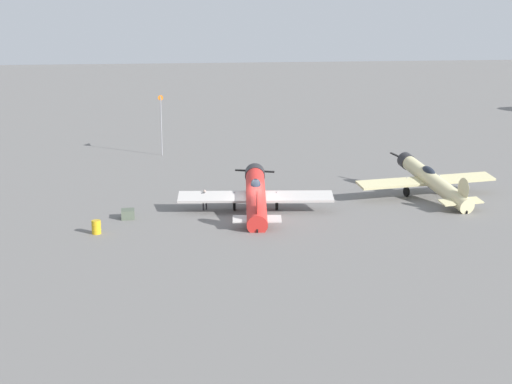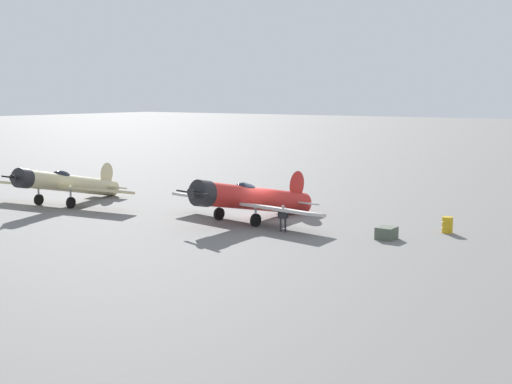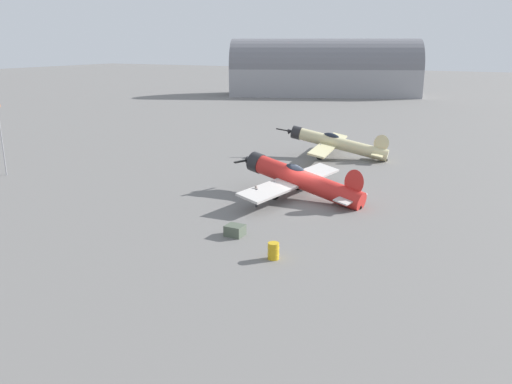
{
  "view_description": "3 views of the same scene",
  "coord_description": "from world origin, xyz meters",
  "px_view_note": "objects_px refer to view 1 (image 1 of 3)",
  "views": [
    {
      "loc": [
        52.36,
        -9.56,
        14.27
      ],
      "look_at": [
        -0.0,
        0.0,
        1.8
      ],
      "focal_mm": 51.67,
      "sensor_mm": 36.0,
      "label": 1
    },
    {
      "loc": [
        -36.38,
        -25.3,
        8.01
      ],
      "look_at": [
        -0.0,
        0.0,
        1.8
      ],
      "focal_mm": 49.09,
      "sensor_mm": 36.0,
      "label": 2
    },
    {
      "loc": [
        14.05,
        -35.64,
        11.45
      ],
      "look_at": [
        -2.37,
        -3.58,
        1.1
      ],
      "focal_mm": 36.55,
      "sensor_mm": 36.0,
      "label": 3
    }
  ],
  "objects_px": {
    "fuel_drum": "(96,227)",
    "airplane_mid_apron": "(431,180)",
    "windsock_mast": "(161,100)",
    "ground_crew_mechanic": "(205,198)",
    "equipment_crate": "(128,214)",
    "airplane_foreground": "(256,195)"
  },
  "relations": [
    {
      "from": "ground_crew_mechanic",
      "to": "equipment_crate",
      "type": "xyz_separation_m",
      "value": [
        1.55,
        -5.86,
        -0.62
      ]
    },
    {
      "from": "airplane_mid_apron",
      "to": "ground_crew_mechanic",
      "type": "relative_size",
      "value": 7.78
    },
    {
      "from": "airplane_foreground",
      "to": "windsock_mast",
      "type": "xyz_separation_m",
      "value": [
        -26.86,
        -5.47,
        4.44
      ]
    },
    {
      "from": "equipment_crate",
      "to": "fuel_drum",
      "type": "relative_size",
      "value": 1.17
    },
    {
      "from": "ground_crew_mechanic",
      "to": "windsock_mast",
      "type": "distance_m",
      "value": 25.54
    },
    {
      "from": "ground_crew_mechanic",
      "to": "equipment_crate",
      "type": "height_order",
      "value": "ground_crew_mechanic"
    },
    {
      "from": "equipment_crate",
      "to": "windsock_mast",
      "type": "height_order",
      "value": "windsock_mast"
    },
    {
      "from": "windsock_mast",
      "to": "fuel_drum",
      "type": "bearing_deg",
      "value": -11.66
    },
    {
      "from": "airplane_foreground",
      "to": "ground_crew_mechanic",
      "type": "bearing_deg",
      "value": 72.26
    },
    {
      "from": "ground_crew_mechanic",
      "to": "fuel_drum",
      "type": "xyz_separation_m",
      "value": [
        5.19,
        -8.03,
        -0.49
      ]
    },
    {
      "from": "equipment_crate",
      "to": "fuel_drum",
      "type": "xyz_separation_m",
      "value": [
        3.64,
        -2.17,
        0.13
      ]
    },
    {
      "from": "airplane_foreground",
      "to": "airplane_mid_apron",
      "type": "xyz_separation_m",
      "value": [
        -2.21,
        14.95,
        0.12
      ]
    },
    {
      "from": "fuel_drum",
      "to": "airplane_mid_apron",
      "type": "bearing_deg",
      "value": 101.74
    },
    {
      "from": "ground_crew_mechanic",
      "to": "equipment_crate",
      "type": "relative_size",
      "value": 1.43
    },
    {
      "from": "airplane_foreground",
      "to": "ground_crew_mechanic",
      "type": "height_order",
      "value": "airplane_foreground"
    },
    {
      "from": "fuel_drum",
      "to": "windsock_mast",
      "type": "relative_size",
      "value": 0.15
    },
    {
      "from": "airplane_mid_apron",
      "to": "equipment_crate",
      "type": "distance_m",
      "value": 24.57
    },
    {
      "from": "airplane_foreground",
      "to": "windsock_mast",
      "type": "distance_m",
      "value": 27.77
    },
    {
      "from": "ground_crew_mechanic",
      "to": "windsock_mast",
      "type": "relative_size",
      "value": 0.24
    },
    {
      "from": "equipment_crate",
      "to": "windsock_mast",
      "type": "distance_m",
      "value": 27.41
    },
    {
      "from": "airplane_mid_apron",
      "to": "ground_crew_mechanic",
      "type": "distance_m",
      "value": 18.62
    },
    {
      "from": "airplane_foreground",
      "to": "fuel_drum",
      "type": "bearing_deg",
      "value": 115.1
    }
  ]
}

